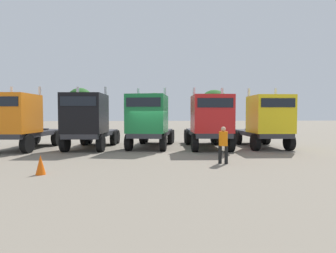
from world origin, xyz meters
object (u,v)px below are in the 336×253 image
object	(u,v)px
semi_truck_red	(209,122)
traffic_cone_near	(41,165)
semi_truck_orange	(20,121)
semi_truck_green	(150,121)
semi_truck_black	(88,121)
visitor_in_hivis	(223,142)
semi_truck_yellow	(266,121)

from	to	relation	value
semi_truck_red	traffic_cone_near	size ratio (longest dim) A/B	8.96
semi_truck_orange	semi_truck_green	size ratio (longest dim) A/B	0.95
semi_truck_green	traffic_cone_near	world-z (taller)	semi_truck_green
semi_truck_black	traffic_cone_near	distance (m)	7.44
semi_truck_black	visitor_in_hivis	world-z (taller)	semi_truck_black
semi_truck_black	semi_truck_red	distance (m)	7.93
semi_truck_yellow	visitor_in_hivis	xyz separation A→B (m)	(-4.59, -5.20, -0.84)
semi_truck_orange	visitor_in_hivis	xyz separation A→B (m)	(11.45, -5.73, -0.88)
semi_truck_orange	semi_truck_red	bearing A→B (deg)	93.90
semi_truck_yellow	semi_truck_black	bearing A→B (deg)	-89.35
semi_truck_green	semi_truck_yellow	distance (m)	7.86
semi_truck_orange	traffic_cone_near	world-z (taller)	semi_truck_orange
semi_truck_orange	semi_truck_black	distance (m)	4.22
semi_truck_green	semi_truck_yellow	world-z (taller)	semi_truck_green
semi_truck_green	semi_truck_yellow	xyz separation A→B (m)	(7.82, -0.75, -0.04)
semi_truck_black	semi_truck_yellow	xyz separation A→B (m)	(11.82, -0.58, -0.06)
semi_truck_red	visitor_in_hivis	world-z (taller)	semi_truck_red
semi_truck_green	semi_truck_orange	bearing A→B (deg)	-76.09
semi_truck_orange	visitor_in_hivis	bearing A→B (deg)	70.14
semi_truck_orange	semi_truck_yellow	size ratio (longest dim) A/B	1.06
semi_truck_yellow	semi_truck_orange	bearing A→B (deg)	-88.41
semi_truck_orange	semi_truck_green	world-z (taller)	semi_truck_green
semi_truck_orange	visitor_in_hivis	distance (m)	12.84
semi_truck_orange	semi_truck_yellow	distance (m)	16.05
traffic_cone_near	semi_truck_black	bearing A→B (deg)	87.82
visitor_in_hivis	semi_truck_green	bearing A→B (deg)	-131.06
semi_truck_black	semi_truck_green	world-z (taller)	semi_truck_black
semi_truck_black	semi_truck_orange	bearing A→B (deg)	-83.44
semi_truck_red	semi_truck_yellow	size ratio (longest dim) A/B	1.09
traffic_cone_near	semi_truck_red	bearing A→B (deg)	39.02
semi_truck_yellow	traffic_cone_near	world-z (taller)	semi_truck_yellow
semi_truck_yellow	semi_truck_green	bearing A→B (deg)	-92.02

